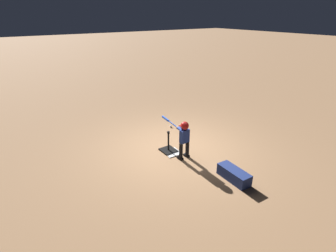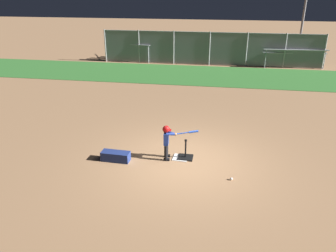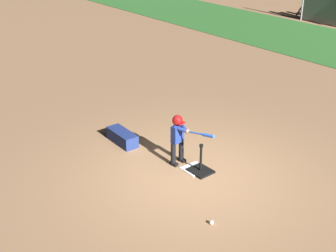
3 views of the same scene
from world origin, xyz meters
name	(u,v)px [view 1 (image 1 of 3)]	position (x,y,z in m)	size (l,w,h in m)	color
ground_plane	(174,148)	(0.00, 0.00, 0.00)	(90.00, 90.00, 0.00)	#99704C
home_plate	(172,152)	(-0.19, 0.21, 0.01)	(0.44, 0.44, 0.02)	white
batting_tee	(168,149)	(-0.05, 0.23, 0.08)	(0.45, 0.40, 0.61)	black
batter_child	(183,135)	(-0.57, 0.11, 0.67)	(1.04, 0.34, 1.07)	black
baseball	(171,126)	(1.30, -0.78, 0.04)	(0.07, 0.07, 0.07)	white
equipment_bag	(234,175)	(-2.07, -0.25, 0.14)	(0.84, 0.32, 0.28)	navy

